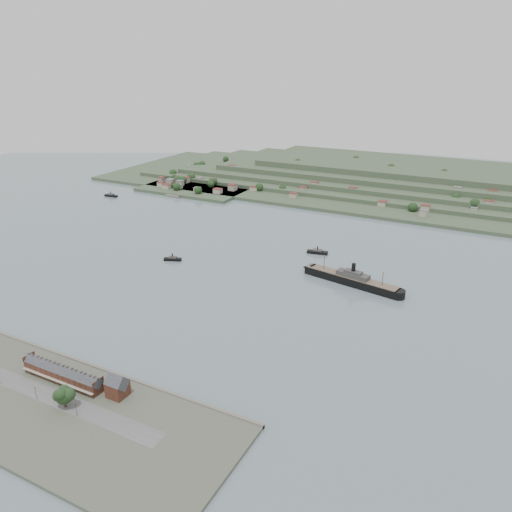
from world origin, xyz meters
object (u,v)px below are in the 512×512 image
at_px(fig_tree, 64,395).
at_px(gabled_building, 117,386).
at_px(terrace_row, 63,374).
at_px(tugboat, 173,259).
at_px(steamship, 348,279).

bearing_deg(fig_tree, gabled_building, 49.09).
distance_m(terrace_row, fig_tree, 25.88).
relative_size(terrace_row, gabled_building, 3.95).
distance_m(tugboat, fig_tree, 214.84).
distance_m(gabled_building, steamship, 216.44).
xyz_separation_m(terrace_row, tugboat, (-57.46, 183.65, -5.06)).
bearing_deg(terrace_row, fig_tree, -40.74).
height_order(terrace_row, steamship, steamship).
bearing_deg(steamship, tugboat, -170.66).
bearing_deg(tugboat, gabled_building, -62.14).
bearing_deg(gabled_building, tugboat, 117.86).
height_order(terrace_row, gabled_building, gabled_building).
bearing_deg(tugboat, steamship, 9.34).
relative_size(gabled_building, fig_tree, 1.11).
distance_m(steamship, fig_tree, 242.01).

